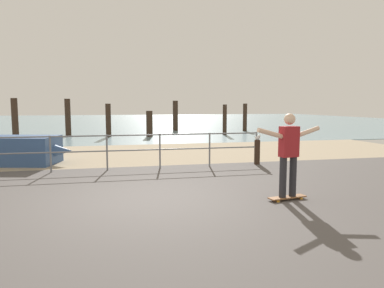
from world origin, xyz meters
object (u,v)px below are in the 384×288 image
Objects in this scene: seagull at (258,137)px; bollard_short at (257,152)px; skateboard at (287,197)px; skateboarder at (289,150)px.

bollard_short is at bearing 81.95° from seagull.
skateboarder is at bearing 172.87° from skateboard.
skateboard is 1.03× the size of bollard_short.
seagull reaches higher than skateboard.
bollard_short is at bearing 75.06° from skateboard.
bollard_short is (1.10, 4.12, 0.33)m from skateboard.
skateboard is 0.95m from skateboarder.
seagull is at bearing -98.05° from bollard_short.
seagull is at bearing 75.03° from skateboarder.
skateboard is 4.32m from seagull.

